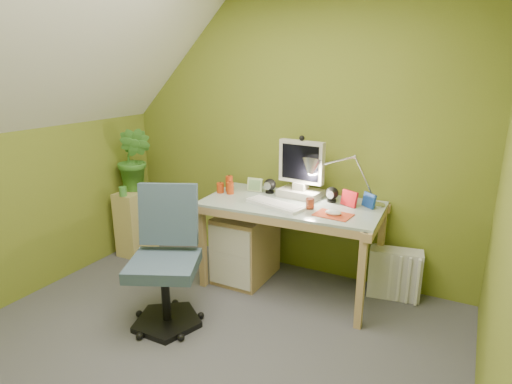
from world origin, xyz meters
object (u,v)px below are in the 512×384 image
at_px(monitor, 301,167).
at_px(desk_lamp, 357,169).
at_px(desk, 291,246).
at_px(side_ledge, 136,222).
at_px(potted_plant, 134,159).
at_px(task_chair, 164,264).
at_px(radiator, 395,273).

bearing_deg(monitor, desk_lamp, 5.36).
relative_size(desk, desk_lamp, 2.43).
distance_m(desk, side_ledge, 1.61).
relative_size(desk_lamp, potted_plant, 0.94).
bearing_deg(monitor, potted_plant, -168.33).
xyz_separation_m(desk_lamp, side_ledge, (-2.06, -0.23, -0.71)).
height_order(desk, task_chair, task_chair).
distance_m(desk_lamp, potted_plant, 2.07).
bearing_deg(monitor, desk, -84.64).
bearing_deg(monitor, radiator, 10.31).
height_order(desk, potted_plant, potted_plant).
bearing_deg(desk, desk_lamp, 19.06).
xyz_separation_m(side_ledge, task_chair, (1.04, -0.84, 0.16)).
xyz_separation_m(desk, side_ledge, (-1.61, -0.05, -0.06)).
xyz_separation_m(monitor, desk_lamp, (0.45, 0.00, 0.03)).
relative_size(monitor, task_chair, 0.53).
bearing_deg(desk, potted_plant, 177.18).
xyz_separation_m(task_chair, radiator, (1.35, 1.14, -0.27)).
bearing_deg(desk_lamp, monitor, 175.53).
bearing_deg(potted_plant, desk_lamp, 4.94).
distance_m(side_ledge, radiator, 2.41).
xyz_separation_m(desk, desk_lamp, (0.45, 0.18, 0.65)).
bearing_deg(radiator, desk_lamp, -178.02).
height_order(desk_lamp, side_ledge, desk_lamp).
relative_size(monitor, side_ledge, 0.80).
relative_size(desk, task_chair, 1.47).
distance_m(desk, radiator, 0.84).
height_order(monitor, radiator, monitor).
distance_m(monitor, desk_lamp, 0.45).
bearing_deg(task_chair, radiator, 15.44).
relative_size(monitor, radiator, 1.26).
relative_size(desk_lamp, side_ledge, 0.91).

